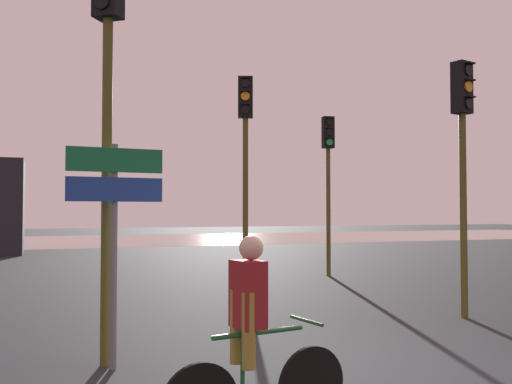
% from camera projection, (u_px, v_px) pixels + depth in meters
% --- Properties ---
extents(ground_plane, '(120.00, 120.00, 0.00)m').
position_uv_depth(ground_plane, '(377.00, 377.00, 6.25)').
color(ground_plane, black).
extents(water_strip, '(80.00, 16.00, 0.01)m').
position_uv_depth(water_strip, '(96.00, 240.00, 35.92)').
color(water_strip, '#9E937F').
rests_on(water_strip, ground).
extents(traffic_light_center, '(0.39, 0.41, 4.78)m').
position_uv_depth(traffic_light_center, '(245.00, 144.00, 12.47)').
color(traffic_light_center, '#4C4719').
rests_on(traffic_light_center, ground).
extents(traffic_light_near_right, '(0.37, 0.39, 4.41)m').
position_uv_depth(traffic_light_near_right, '(463.00, 139.00, 9.83)').
color(traffic_light_near_right, '#4C4719').
rests_on(traffic_light_near_right, ground).
extents(traffic_light_near_left, '(0.41, 0.42, 5.04)m').
position_uv_depth(traffic_light_near_left, '(107.00, 74.00, 6.81)').
color(traffic_light_near_left, '#4C4719').
rests_on(traffic_light_near_left, ground).
extents(traffic_light_far_right, '(0.36, 0.37, 4.53)m').
position_uv_depth(traffic_light_far_right, '(328.00, 165.00, 16.21)').
color(traffic_light_far_right, '#4C4719').
rests_on(traffic_light_far_right, ground).
extents(direction_sign_post, '(1.10, 0.14, 2.60)m').
position_uv_depth(direction_sign_post, '(115.00, 213.00, 6.58)').
color(direction_sign_post, slate).
rests_on(direction_sign_post, ground).
extents(cyclist, '(1.69, 0.49, 1.62)m').
position_uv_depth(cyclist, '(252.00, 335.00, 4.60)').
color(cyclist, black).
rests_on(cyclist, ground).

